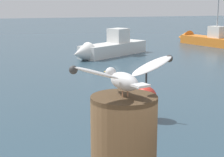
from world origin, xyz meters
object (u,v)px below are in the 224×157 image
Objects in this scene: boat_orange at (202,39)px; channel_buoy at (146,101)px; boat_white at (108,48)px; seagull at (124,76)px.

boat_orange reaches higher than channel_buoy.
boat_white reaches higher than channel_buoy.
boat_white is at bearing -155.30° from boat_orange.
boat_white is at bearing 75.35° from seagull.
seagull is at bearing -104.65° from boat_white.
boat_white is at bearing 80.19° from channel_buoy.
seagull is 18.31m from boat_white.
boat_orange is 3.86× the size of channel_buoy.
channel_buoy is (2.73, 6.80, -2.16)m from seagull.
seagull reaches higher than boat_white.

